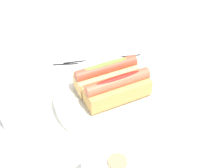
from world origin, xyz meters
The scene contains 7 objects.
ground_plane centered at (0.00, 0.00, 0.00)m, with size 2.40×2.40×0.00m, color white.
serving_bowl centered at (0.00, 0.02, 0.02)m, with size 0.27×0.27×0.03m.
hotdog_front centered at (0.01, -0.01, 0.06)m, with size 0.16×0.08×0.06m.
hotdog_back centered at (-0.01, 0.05, 0.06)m, with size 0.16×0.08×0.06m.
water_glass centered at (0.22, 0.04, 0.04)m, with size 0.07×0.07×0.09m.
chopstick_near centered at (0.02, -0.14, 0.00)m, with size 0.01×0.01×0.22m, color black.
chopstick_far centered at (-0.01, -0.15, 0.00)m, with size 0.01×0.01×0.22m, color black.
Camera 1 is at (0.12, 0.55, 0.55)m, focal length 51.19 mm.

